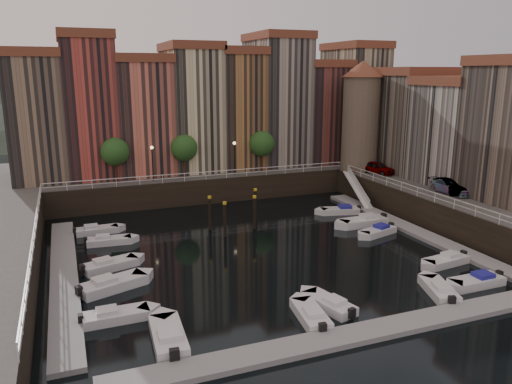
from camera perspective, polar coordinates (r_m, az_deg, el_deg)
name	(u,v)px	position (r m, az deg, el deg)	size (l,w,h in m)	color
ground	(254,247)	(45.50, -0.18, -6.27)	(200.00, 200.00, 0.00)	black
quay_far	(187,176)	(69.13, -7.94, 1.81)	(80.00, 20.00, 3.00)	black
quay_right	(507,207)	(59.28, 26.77, -1.51)	(20.00, 36.00, 3.00)	black
dock_left	(64,274)	(41.84, -21.09, -8.79)	(2.00, 28.00, 0.35)	gray
dock_right	(409,228)	(52.40, 17.05, -3.98)	(2.00, 28.00, 0.35)	gray
dock_near	(356,334)	(31.55, 11.41, -15.66)	(30.00, 2.00, 0.35)	gray
mountains	(123,99)	(151.10, -14.94, 10.28)	(145.00, 100.00, 18.00)	#2D382D
far_terrace	(214,107)	(66.28, -4.88, 9.65)	(48.70, 10.30, 17.50)	#826953
right_terrace	(463,126)	(60.82, 22.59, 7.00)	(9.30, 24.30, 14.00)	#6C6152
corner_tower	(361,114)	(65.13, 11.89, 8.67)	(5.20, 5.20, 13.80)	#6B5B4C
promenade_trees	(190,148)	(60.46, -7.60, 5.04)	(21.20, 3.20, 5.20)	black
street_lamps	(195,155)	(59.69, -7.04, 4.27)	(10.36, 0.36, 4.18)	black
railings	(237,194)	(48.80, -2.24, -0.25)	(36.08, 34.04, 0.52)	white
gangway	(357,188)	(61.08, 11.51, 0.51)	(2.78, 8.32, 3.73)	white
mooring_pilings	(237,213)	(50.15, -2.23, -2.40)	(5.77, 4.41, 3.78)	black
boat_left_0	(115,316)	(33.87, -15.87, -13.47)	(4.36, 1.65, 1.00)	silver
boat_left_1	(111,285)	(38.30, -16.20, -10.13)	(5.22, 3.42, 1.18)	silver
boat_left_2	(109,265)	(42.12, -16.45, -8.00)	(4.68, 2.81, 1.05)	silver
boat_left_3	(108,241)	(48.06, -16.56, -5.35)	(4.24, 1.84, 0.96)	silver
boat_left_4	(96,230)	(51.46, -17.82, -4.18)	(4.27, 1.70, 0.97)	silver
boat_right_0	(478,281)	(40.94, 24.00, -9.30)	(4.46, 1.64, 1.03)	silver
boat_right_1	(447,260)	(44.29, 20.95, -7.31)	(4.39, 2.07, 0.99)	silver
boat_right_2	(378,231)	(50.14, 13.80, -4.37)	(4.41, 2.67, 0.99)	silver
boat_right_3	(364,222)	(52.70, 12.24, -3.32)	(5.28, 2.04, 1.21)	silver
boat_right_4	(341,210)	(56.57, 9.68, -2.10)	(4.59, 2.57, 1.03)	silver
boat_near_0	(168,337)	(30.68, -9.97, -16.04)	(2.11, 5.08, 1.15)	silver
boat_near_1	(311,315)	(32.93, 6.31, -13.82)	(2.10, 4.43, 1.00)	silver
boat_near_2	(330,304)	(34.53, 8.42, -12.54)	(2.51, 4.40, 0.99)	silver
boat_near_3	(439,290)	(38.39, 20.22, -10.48)	(2.85, 4.50, 1.01)	silver
car_a	(377,168)	(63.80, 13.70, 2.64)	(1.80, 4.48, 1.53)	gray
car_b	(451,187)	(55.85, 21.36, 0.56)	(1.62, 4.65, 1.53)	gray
car_c	(451,188)	(55.70, 21.37, 0.47)	(1.99, 4.89, 1.42)	gray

